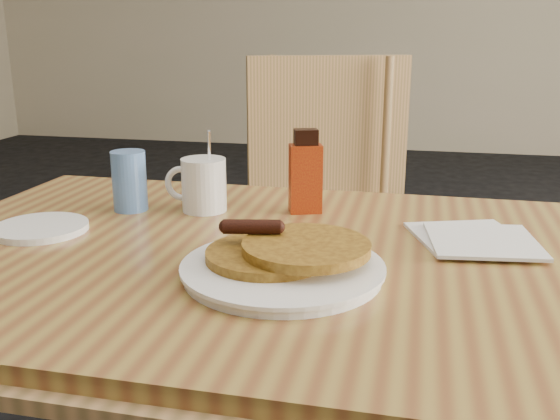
% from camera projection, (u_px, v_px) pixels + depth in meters
% --- Properties ---
extents(main_table, '(1.31, 0.89, 0.75)m').
position_uv_depth(main_table, '(268.00, 273.00, 1.04)').
color(main_table, olive).
rests_on(main_table, floor).
extents(chair_main_far, '(0.60, 0.61, 1.03)m').
position_uv_depth(chair_main_far, '(321.00, 208.00, 1.75)').
color(chair_main_far, tan).
rests_on(chair_main_far, floor).
extents(pancake_plate, '(0.30, 0.30, 0.07)m').
position_uv_depth(pancake_plate, '(284.00, 262.00, 0.92)').
color(pancake_plate, white).
rests_on(pancake_plate, main_table).
extents(coffee_mug, '(0.13, 0.09, 0.17)m').
position_uv_depth(coffee_mug, '(202.00, 184.00, 1.24)').
color(coffee_mug, white).
rests_on(coffee_mug, main_table).
extents(syrup_bottle, '(0.07, 0.06, 0.17)m').
position_uv_depth(syrup_bottle, '(305.00, 174.00, 1.22)').
color(syrup_bottle, maroon).
rests_on(syrup_bottle, main_table).
extents(napkin_stack, '(0.23, 0.24, 0.01)m').
position_uv_depth(napkin_stack, '(475.00, 239.00, 1.06)').
color(napkin_stack, silver).
rests_on(napkin_stack, main_table).
extents(blue_tumbler, '(0.08, 0.08, 0.12)m').
position_uv_depth(blue_tumbler, '(129.00, 181.00, 1.24)').
color(blue_tumbler, '#5481C6').
rests_on(blue_tumbler, main_table).
extents(side_saucer, '(0.21, 0.21, 0.01)m').
position_uv_depth(side_saucer, '(41.00, 228.00, 1.12)').
color(side_saucer, white).
rests_on(side_saucer, main_table).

